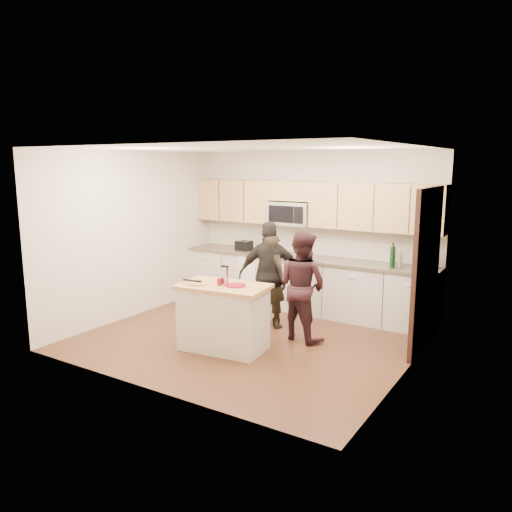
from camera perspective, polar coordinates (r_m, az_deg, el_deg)
The scene contains 21 objects.
floor at distance 7.35m, azimuth -0.71°, elevation -9.36°, with size 4.50×4.50×0.00m, color #56301D.
room_shell at distance 6.95m, azimuth -0.74°, elevation 4.18°, with size 4.52×4.02×2.71m.
back_cabinetry at distance 8.62m, azimuth 5.38°, elevation -3.12°, with size 4.50×0.66×0.94m.
upper_cabinetry at distance 8.52m, azimuth 6.19°, elevation 6.05°, with size 4.50×0.33×0.75m.
microwave at distance 8.66m, azimuth 4.00°, elevation 4.88°, with size 0.76×0.41×0.40m.
doorway at distance 7.00m, azimuth 18.99°, elevation -1.09°, with size 0.06×1.25×2.20m.
framed_picture at distance 8.08m, azimuth 18.88°, elevation 1.29°, with size 0.30×0.03×0.38m.
dish_towel at distance 8.85m, azimuth -0.63°, elevation -0.53°, with size 0.34×0.60×0.48m.
island at distance 6.82m, azimuth -3.73°, elevation -6.95°, with size 1.28×0.84×0.90m.
red_plate at distance 6.63m, azimuth -2.34°, elevation -3.36°, with size 0.28×0.28×0.02m, color maroon.
box_grater at distance 6.65m, azimuth -3.60°, elevation -2.13°, with size 0.10×0.06×0.25m.
drink_glass at distance 6.66m, azimuth -4.19°, elevation -2.98°, with size 0.07×0.07×0.09m, color maroon.
cutting_board at distance 6.75m, azimuth -6.57°, elevation -3.18°, with size 0.24×0.17×0.02m, color tan.
tongs at distance 6.86m, azimuth -7.28°, elevation -2.80°, with size 0.28×0.03×0.02m, color black.
knife at distance 6.70m, azimuth -7.67°, elevation -3.19°, with size 0.21×0.02×0.01m, color silver.
toaster at distance 9.08m, azimuth -1.38°, elevation 1.20°, with size 0.27×0.22×0.18m.
bottle_cluster at distance 7.89m, azimuth 16.85°, elevation -0.09°, with size 0.67×0.33×0.37m.
orchid at distance 7.84m, azimuth 18.58°, elevation 0.11°, with size 0.24×0.19×0.43m, color #29682C.
woman_left at distance 7.67m, azimuth 1.82°, elevation -2.82°, with size 0.53×0.35×1.46m, color black.
woman_center at distance 7.14m, azimuth 5.27°, elevation -3.39°, with size 0.77×0.60×1.58m, color black.
woman_right at distance 7.64m, azimuth 1.62°, elevation -2.16°, with size 0.96×0.40×1.64m, color black.
Camera 1 is at (3.75, -5.80, 2.50)m, focal length 35.00 mm.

